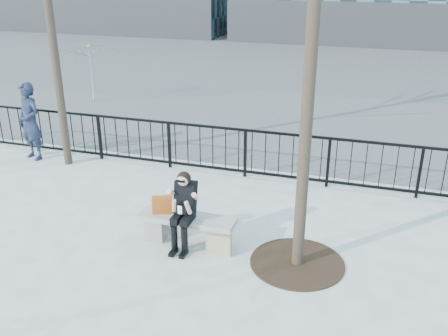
% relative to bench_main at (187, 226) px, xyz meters
% --- Properties ---
extents(ground, '(120.00, 120.00, 0.00)m').
position_rel_bench_main_xyz_m(ground, '(0.00, 0.00, -0.30)').
color(ground, '#9D9D98').
rests_on(ground, ground).
extents(street_surface, '(60.00, 23.00, 0.01)m').
position_rel_bench_main_xyz_m(street_surface, '(0.00, 15.00, -0.30)').
color(street_surface, '#474747').
rests_on(street_surface, ground).
extents(railing, '(14.00, 0.06, 1.10)m').
position_rel_bench_main_xyz_m(railing, '(0.00, 3.00, 0.25)').
color(railing, black).
rests_on(railing, ground).
extents(tree_grate, '(1.50, 1.50, 0.02)m').
position_rel_bench_main_xyz_m(tree_grate, '(1.90, -0.10, -0.29)').
color(tree_grate, black).
rests_on(tree_grate, ground).
extents(bench_main, '(1.65, 0.46, 0.49)m').
position_rel_bench_main_xyz_m(bench_main, '(0.00, 0.00, 0.00)').
color(bench_main, slate).
rests_on(bench_main, ground).
extents(seated_woman, '(0.50, 0.64, 1.34)m').
position_rel_bench_main_xyz_m(seated_woman, '(0.00, -0.16, 0.37)').
color(seated_woman, black).
rests_on(seated_woman, ground).
extents(handbag, '(0.38, 0.27, 0.28)m').
position_rel_bench_main_xyz_m(handbag, '(-0.45, 0.02, 0.33)').
color(handbag, '#A04713').
rests_on(handbag, bench_main).
extents(shopping_bag, '(0.39, 0.16, 0.36)m').
position_rel_bench_main_xyz_m(shopping_bag, '(0.64, -0.20, -0.12)').
color(shopping_bag, '#CEB592').
rests_on(shopping_bag, ground).
extents(standing_man, '(0.78, 0.63, 1.86)m').
position_rel_bench_main_xyz_m(standing_man, '(-4.96, 2.55, 0.63)').
color(standing_man, black).
rests_on(standing_man, ground).
extents(vendor_umbrella, '(2.64, 2.67, 1.98)m').
position_rel_bench_main_xyz_m(vendor_umbrella, '(-6.39, 7.62, 0.69)').
color(vendor_umbrella, gold).
rests_on(vendor_umbrella, ground).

